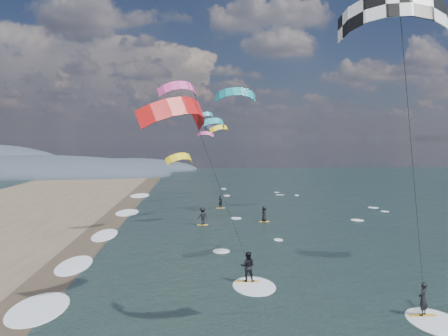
{
  "coord_description": "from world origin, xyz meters",
  "views": [
    {
      "loc": [
        -2.89,
        -20.12,
        8.9
      ],
      "look_at": [
        -1.0,
        12.0,
        7.0
      ],
      "focal_mm": 40.0,
      "sensor_mm": 36.0,
      "label": 1
    }
  ],
  "objects": [
    {
      "name": "coastal_hills",
      "position": [
        -44.84,
        107.86,
        0.0
      ],
      "size": [
        80.0,
        41.0,
        15.0
      ],
      "color": "#3D4756",
      "rests_on": "ground"
    },
    {
      "name": "kitesurfer_near_b",
      "position": [
        -2.05,
        5.82,
        7.51
      ],
      "size": [
        7.11,
        9.43,
        11.72
      ],
      "color": "gold",
      "rests_on": "ground"
    },
    {
      "name": "kitesurfer_near_a",
      "position": [
        5.34,
        -1.18,
        11.07
      ],
      "size": [
        7.82,
        8.73,
        14.79
      ],
      "color": "gold",
      "rests_on": "ground"
    },
    {
      "name": "bg_kite_field",
      "position": [
        -0.59,
        52.26,
        11.5
      ],
      "size": [
        9.51,
        72.85,
        8.02
      ],
      "color": "teal",
      "rests_on": "ground"
    },
    {
      "name": "shoreline_surf",
      "position": [
        -10.8,
        14.75,
        0.0
      ],
      "size": [
        2.4,
        79.4,
        0.11
      ],
      "color": "white",
      "rests_on": "ground"
    },
    {
      "name": "wet_sand_strip",
      "position": [
        -12.0,
        10.0,
        0.0
      ],
      "size": [
        3.0,
        240.0,
        0.0
      ],
      "primitive_type": "cube",
      "color": "#382D23",
      "rests_on": "ground"
    },
    {
      "name": "far_kitesurfers",
      "position": [
        0.22,
        33.29,
        0.89
      ],
      "size": [
        7.84,
        13.35,
        1.83
      ],
      "color": "gold",
      "rests_on": "ground"
    }
  ]
}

